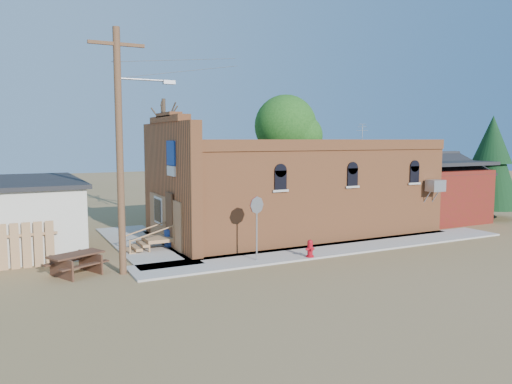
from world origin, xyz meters
name	(u,v)px	position (x,y,z in m)	size (l,w,h in m)	color
ground	(323,257)	(0.00, 0.00, 0.00)	(120.00, 120.00, 0.00)	brown
sidewalk_south	(339,249)	(1.50, 0.90, 0.04)	(19.00, 2.20, 0.08)	#9E9991
sidewalk_west	(142,244)	(-6.30, 6.00, 0.04)	(2.60, 10.00, 0.08)	#9E9991
brick_bar	(290,189)	(1.64, 5.49, 2.34)	(16.40, 7.97, 6.30)	#AF6135
red_shed	(426,183)	(11.50, 5.50, 2.27)	(5.40, 6.40, 4.30)	#561F0E
utility_pole	(121,146)	(-8.14, 1.20, 4.77)	(3.12, 0.26, 9.00)	#503420
tree_bare_near	(164,124)	(-3.00, 13.00, 5.96)	(2.80, 2.80, 7.65)	#4B372B
tree_leafy	(286,126)	(6.00, 13.50, 5.93)	(4.40, 4.40, 8.15)	#4B372B
evergreen_tree	(491,160)	(15.50, 4.00, 3.71)	(3.60, 3.60, 6.50)	#4B372B
fire_hydrant	(310,248)	(-0.67, 0.00, 0.45)	(0.44, 0.43, 0.74)	#A00915
stop_sign	(257,211)	(-2.92, 0.55, 2.11)	(0.69, 0.29, 2.64)	#96979B
trash_barrel	(170,238)	(-5.30, 4.72, 0.47)	(0.51, 0.51, 0.79)	navy
picnic_table	(76,261)	(-9.77, 1.84, 0.53)	(2.37, 2.13, 0.81)	#45291B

